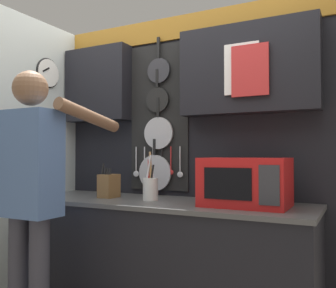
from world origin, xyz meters
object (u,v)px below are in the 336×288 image
microwave (245,182)px  utensil_crock (150,187)px  person (31,185)px  knife_block (109,186)px

microwave → utensil_crock: 0.69m
microwave → person: bearing=-151.4°
knife_block → person: size_ratio=0.15×
microwave → person: person is taller
utensil_crock → person: size_ratio=0.20×
microwave → knife_block: size_ratio=2.05×
microwave → utensil_crock: utensil_crock is taller
utensil_crock → person: person is taller
knife_block → utensil_crock: size_ratio=0.75×
knife_block → person: 0.65m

